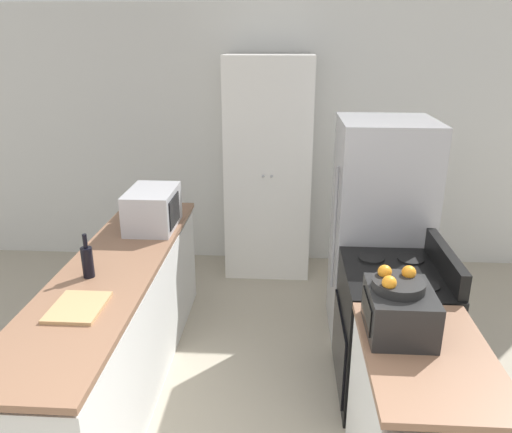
% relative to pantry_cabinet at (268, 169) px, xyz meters
% --- Properties ---
extents(wall_back, '(7.00, 0.06, 2.60)m').
position_rel_pantry_cabinet_xyz_m(wall_back, '(-0.04, 0.31, 0.23)').
color(wall_back, silver).
rests_on(wall_back, ground_plane).
extents(counter_left, '(0.60, 2.60, 0.90)m').
position_rel_pantry_cabinet_xyz_m(counter_left, '(-0.93, -1.88, -0.63)').
color(counter_left, silver).
rests_on(counter_left, ground_plane).
extents(counter_right, '(0.60, 0.92, 0.90)m').
position_rel_pantry_cabinet_xyz_m(counter_right, '(0.86, -2.72, -0.63)').
color(counter_right, silver).
rests_on(counter_right, ground_plane).
extents(pantry_cabinet, '(0.82, 0.54, 2.13)m').
position_rel_pantry_cabinet_xyz_m(pantry_cabinet, '(0.00, 0.00, 0.00)').
color(pantry_cabinet, white).
rests_on(pantry_cabinet, ground_plane).
extents(stove, '(0.66, 0.77, 1.06)m').
position_rel_pantry_cabinet_xyz_m(stove, '(0.88, -1.86, -0.61)').
color(stove, black).
rests_on(stove, ground_plane).
extents(refrigerator, '(0.71, 0.70, 1.73)m').
position_rel_pantry_cabinet_xyz_m(refrigerator, '(0.90, -1.09, -0.20)').
color(refrigerator, '#A3A3A8').
rests_on(refrigerator, ground_plane).
extents(microwave, '(0.36, 0.50, 0.30)m').
position_rel_pantry_cabinet_xyz_m(microwave, '(-0.84, -1.19, -0.02)').
color(microwave, '#B2B2B7').
rests_on(microwave, counter_left).
extents(wine_bottle, '(0.07, 0.07, 0.28)m').
position_rel_pantry_cabinet_xyz_m(wine_bottle, '(-1.02, -2.05, -0.07)').
color(wine_bottle, black).
rests_on(wine_bottle, counter_left).
extents(toaster_oven, '(0.32, 0.38, 0.23)m').
position_rel_pantry_cabinet_xyz_m(toaster_oven, '(0.74, -2.55, -0.06)').
color(toaster_oven, black).
rests_on(toaster_oven, counter_right).
extents(fruit_bowl, '(0.26, 0.26, 0.10)m').
position_rel_pantry_cabinet_xyz_m(fruit_bowl, '(0.72, -2.53, 0.09)').
color(fruit_bowl, black).
rests_on(fruit_bowl, toaster_oven).
extents(cutting_board, '(0.27, 0.33, 0.02)m').
position_rel_pantry_cabinet_xyz_m(cutting_board, '(-0.93, -2.43, -0.16)').
color(cutting_board, tan).
rests_on(cutting_board, counter_left).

